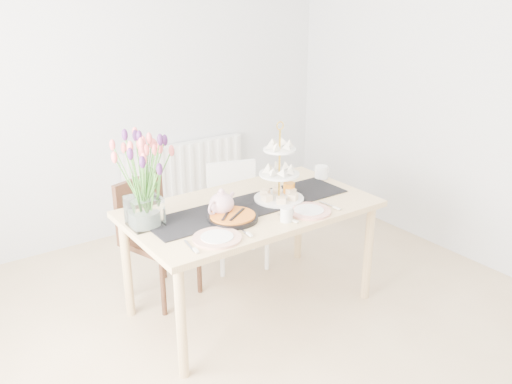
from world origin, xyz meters
TOP-DOWN VIEW (x-y plane):
  - room_shell at (0.00, 0.00)m, footprint 4.50×4.50m
  - radiator at (0.50, 2.19)m, footprint 1.20×0.08m
  - dining_table at (0.14, 0.60)m, footprint 1.60×0.90m
  - chair_brown at (-0.31, 1.15)m, footprint 0.54×0.54m
  - chair_white at (0.45, 1.25)m, footprint 0.49×0.49m
  - table_runner at (0.14, 0.60)m, footprint 1.40×0.35m
  - tulip_vase at (-0.55, 0.71)m, footprint 0.67×0.67m
  - cake_stand at (0.35, 0.57)m, footprint 0.33×0.33m
  - teapot at (-0.09, 0.58)m, footprint 0.31×0.28m
  - cream_jug at (0.88, 0.74)m, footprint 0.10×0.10m
  - tart_tin at (-0.07, 0.48)m, footprint 0.31×0.31m
  - mug_white at (0.19, 0.28)m, footprint 0.09×0.09m
  - mug_orange at (0.46, 0.60)m, footprint 0.11×0.11m
  - plate_left at (-0.29, 0.31)m, footprint 0.32×0.32m
  - plate_right at (0.39, 0.31)m, footprint 0.31×0.31m

SIDE VIEW (x-z plane):
  - radiator at x=0.50m, z-range 0.15..0.75m
  - chair_white at x=0.45m, z-range 0.06..0.86m
  - chair_brown at x=-0.31m, z-range 0.07..0.93m
  - dining_table at x=0.14m, z-range 0.30..1.05m
  - table_runner at x=0.14m, z-range 0.75..0.76m
  - plate_left at x=-0.29m, z-range 0.75..0.76m
  - plate_right at x=0.39m, z-range 0.75..0.76m
  - tart_tin at x=-0.07m, z-range 0.75..0.79m
  - mug_white at x=0.19m, z-range 0.75..0.84m
  - mug_orange at x=0.46m, z-range 0.75..0.84m
  - cream_jug at x=0.88m, z-range 0.75..0.85m
  - teapot at x=-0.09m, z-range 0.75..0.91m
  - cake_stand at x=0.35m, z-range 0.65..1.13m
  - tulip_vase at x=-0.55m, z-range 0.83..1.41m
  - room_shell at x=0.00m, z-range -0.95..3.55m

